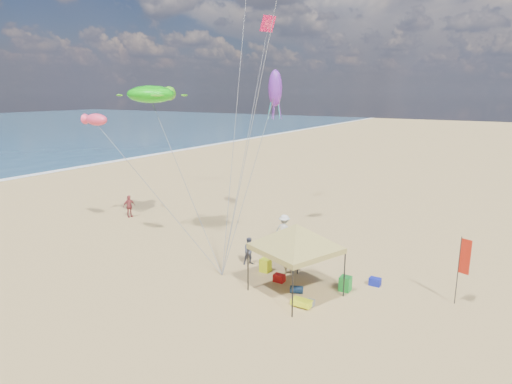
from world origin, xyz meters
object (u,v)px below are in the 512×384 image
(person_near_a, at_px, (289,257))
(cooler_blue, at_px, (375,282))
(cooler_red, at_px, (279,278))
(person_near_c, at_px, (284,230))
(feather_flag, at_px, (463,261))
(chair_yellow, at_px, (265,265))
(canopy_tent, at_px, (296,227))
(person_far_a, at_px, (129,206))
(beach_cart, at_px, (302,302))
(person_near_b, at_px, (250,251))
(chair_green, at_px, (345,284))

(person_near_a, bearing_deg, cooler_blue, 154.41)
(cooler_red, distance_m, person_near_c, 5.41)
(feather_flag, height_order, chair_yellow, feather_flag)
(canopy_tent, height_order, cooler_blue, canopy_tent)
(cooler_blue, height_order, person_far_a, person_far_a)
(beach_cart, xyz_separation_m, person_near_b, (-4.52, 2.86, 0.57))
(person_near_c, bearing_deg, canopy_tent, 126.98)
(person_near_a, bearing_deg, beach_cart, 89.11)
(canopy_tent, relative_size, feather_flag, 1.89)
(cooler_blue, relative_size, chair_green, 0.77)
(feather_flag, bearing_deg, cooler_red, -165.69)
(canopy_tent, bearing_deg, chair_green, 38.35)
(canopy_tent, distance_m, feather_flag, 7.34)
(chair_yellow, relative_size, person_far_a, 0.42)
(feather_flag, relative_size, chair_green, 4.49)
(canopy_tent, height_order, chair_green, canopy_tent)
(person_near_c, bearing_deg, cooler_red, 119.91)
(cooler_blue, distance_m, person_far_a, 19.43)
(cooler_blue, xyz_separation_m, chair_yellow, (-5.42, -1.33, 0.16))
(person_near_a, distance_m, person_far_a, 15.32)
(person_near_b, xyz_separation_m, person_near_c, (0.13, 3.74, 0.19))
(cooler_red, distance_m, person_near_b, 2.72)
(cooler_blue, xyz_separation_m, beach_cart, (-2.11, -3.83, 0.01))
(feather_flag, relative_size, person_near_c, 1.63)
(feather_flag, distance_m, chair_green, 5.25)
(person_near_a, distance_m, person_near_b, 2.34)
(beach_cart, xyz_separation_m, person_near_c, (-4.38, 6.60, 0.76))
(canopy_tent, height_order, person_near_b, canopy_tent)
(person_near_b, relative_size, person_near_c, 0.80)
(person_near_c, bearing_deg, person_near_b, 92.51)
(beach_cart, bearing_deg, canopy_tent, 129.41)
(chair_yellow, relative_size, beach_cart, 0.78)
(canopy_tent, height_order, person_near_a, canopy_tent)
(canopy_tent, relative_size, person_far_a, 3.53)
(canopy_tent, distance_m, cooler_blue, 5.11)
(feather_flag, xyz_separation_m, cooler_blue, (-3.75, 0.04, -1.91))
(cooler_red, bearing_deg, chair_yellow, 148.96)
(chair_green, distance_m, beach_cart, 2.75)
(cooler_blue, distance_m, chair_yellow, 5.58)
(canopy_tent, xyz_separation_m, cooler_blue, (2.95, 2.80, -3.09))
(cooler_red, height_order, cooler_blue, same)
(feather_flag, relative_size, cooler_blue, 5.82)
(beach_cart, xyz_separation_m, person_near_a, (-2.18, 2.91, 0.71))
(canopy_tent, height_order, person_far_a, canopy_tent)
(person_near_c, bearing_deg, cooler_blue, 161.44)
(canopy_tent, xyz_separation_m, person_near_b, (-3.67, 1.83, -2.51))
(feather_flag, height_order, cooler_blue, feather_flag)
(chair_green, height_order, beach_cart, chair_green)
(chair_green, relative_size, beach_cart, 0.78)
(chair_green, height_order, person_near_b, person_near_b)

